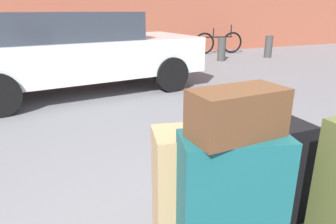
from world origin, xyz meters
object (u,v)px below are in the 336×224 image
Objects in this scene: bicycle_leaning at (218,43)px; suitcase_teal_front_right at (230,210)px; parked_car at (76,50)px; bollard_kerb_mid at (222,49)px; bollard_kerb_far at (268,47)px; duffel_bag_brown_topmost_pile at (237,113)px; suitcase_black_stacked_top at (267,176)px; suitcase_tan_center at (199,189)px; bollard_kerb_near at (182,52)px.

suitcase_teal_front_right is at bearing -121.45° from bicycle_leaning.
parked_car is 6.09m from bicycle_leaning.
bollard_kerb_far is (1.73, 0.00, 0.00)m from bollard_kerb_mid.
bollard_kerb_far is at bearing 45.05° from duffel_bag_brown_topmost_pile.
parked_car is at bearing 95.81° from suitcase_black_stacked_top.
parked_car is at bearing -155.28° from bollard_kerb_mid.
suitcase_tan_center is at bearing 92.95° from duffel_bag_brown_topmost_pile.
suitcase_teal_front_right is 1.18× the size of suitcase_black_stacked_top.
duffel_bag_brown_topmost_pile is at bearing 0.00° from suitcase_teal_front_right.
bicycle_leaning reaches higher than bollard_kerb_mid.
duffel_bag_brown_topmost_pile reaches higher than suitcase_black_stacked_top.
suitcase_teal_front_right is 8.09m from bollard_kerb_mid.
suitcase_black_stacked_top is 1.57× the size of duffel_bag_brown_topmost_pile.
duffel_bag_brown_topmost_pile reaches higher than bollard_kerb_near.
duffel_bag_brown_topmost_pile is 8.12m from bollard_kerb_mid.
bollard_kerb_far is at bearing 18.22° from parked_car.
suitcase_black_stacked_top is 7.13m from bollard_kerb_near.
duffel_bag_brown_topmost_pile is 0.20× the size of bicycle_leaning.
bollard_kerb_mid is at bearing 24.72° from parked_car.
suitcase_teal_front_right is at bearing -122.07° from bollard_kerb_mid.
duffel_bag_brown_topmost_pile is 9.15m from bollard_kerb_far.
parked_car reaches higher than duffel_bag_brown_topmost_pile.
parked_car reaches higher than suitcase_tan_center.
parked_car reaches higher than bollard_kerb_far.
suitcase_teal_front_right is 0.22m from suitcase_tan_center.
duffel_bag_brown_topmost_pile is at bearing -131.32° from bollard_kerb_far.
suitcase_tan_center is at bearing -132.36° from bollard_kerb_far.
bollard_kerb_mid is at bearing 0.00° from bollard_kerb_near.
bollard_kerb_mid and bollard_kerb_far have the same top height.
parked_car is (-0.05, 4.85, -0.34)m from duffel_bag_brown_topmost_pile.
duffel_bag_brown_topmost_pile is at bearing -70.74° from suitcase_tan_center.
bicycle_leaning is (5.04, 7.99, -0.27)m from suitcase_tan_center.
suitcase_tan_center is 8.98m from bollard_kerb_far.
bollard_kerb_near is at bearing 62.68° from duffel_bag_brown_topmost_pile.
suitcase_black_stacked_top is 0.84× the size of bollard_kerb_near.
bollard_kerb_near is 1.00× the size of bollard_kerb_mid.
suitcase_teal_front_right is at bearing -70.74° from suitcase_tan_center.
suitcase_tan_center reaches higher than bollard_kerb_mid.
bicycle_leaning is 2.60× the size of bollard_kerb_near.
suitcase_tan_center reaches higher than bollard_kerb_near.
suitcase_teal_front_right is at bearing -113.69° from bollard_kerb_near.
suitcase_tan_center is 9.45m from bicycle_leaning.
bollard_kerb_mid is (3.91, 6.63, -0.28)m from suitcase_black_stacked_top.
suitcase_teal_front_right is at bearing -89.39° from parked_car.
duffel_bag_brown_topmost_pile is 0.53× the size of bollard_kerb_near.
bicycle_leaning is at bearing 33.51° from parked_car.
bollard_kerb_mid is at bearing 69.62° from suitcase_tan_center.
bollard_kerb_mid is 1.73m from bollard_kerb_far.
bollard_kerb_near is at bearing 68.86° from suitcase_black_stacked_top.
duffel_bag_brown_topmost_pile reaches higher than bollard_kerb_mid.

